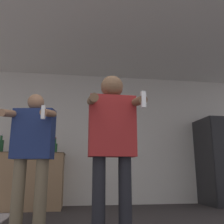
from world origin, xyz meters
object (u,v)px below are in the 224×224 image
(bottle_dark_rum, at_px, (1,145))
(bottle_tall_gin, at_px, (55,147))
(bottle_short_whiskey, at_px, (38,148))
(refrigerator, at_px, (220,161))
(person_man_side, at_px, (32,149))
(bottle_amber_bourbon, at_px, (43,148))
(person_woman_foreground, at_px, (112,138))

(bottle_dark_rum, distance_m, bottle_tall_gin, 0.92)
(bottle_short_whiskey, relative_size, bottle_tall_gin, 0.93)
(refrigerator, bearing_deg, person_man_side, -153.92)
(bottle_amber_bourbon, relative_size, person_man_side, 0.15)
(bottle_short_whiskey, distance_m, bottle_amber_bourbon, 0.09)
(bottle_amber_bourbon, bearing_deg, bottle_tall_gin, 0.00)
(person_woman_foreground, bearing_deg, refrigerator, 42.81)
(bottle_tall_gin, bearing_deg, bottle_short_whiskey, 180.00)
(bottle_tall_gin, xyz_separation_m, bottle_amber_bourbon, (-0.20, 0.00, -0.01))
(refrigerator, distance_m, bottle_tall_gin, 3.13)
(bottle_tall_gin, distance_m, person_man_side, 1.59)
(bottle_amber_bourbon, relative_size, person_woman_foreground, 0.15)
(person_woman_foreground, height_order, person_man_side, person_woman_foreground)
(refrigerator, xyz_separation_m, bottle_dark_rum, (-4.04, -0.01, 0.24))
(bottle_dark_rum, xyz_separation_m, person_woman_foreground, (1.61, -2.24, -0.12))
(bottle_dark_rum, bearing_deg, person_woman_foreground, -54.17)
(refrigerator, height_order, bottle_dark_rum, refrigerator)
(bottle_dark_rum, relative_size, person_woman_foreground, 0.21)
(bottle_dark_rum, distance_m, bottle_amber_bourbon, 0.72)
(bottle_dark_rum, distance_m, person_woman_foreground, 2.76)
(bottle_amber_bourbon, bearing_deg, bottle_dark_rum, 180.00)
(refrigerator, distance_m, bottle_amber_bourbon, 3.32)
(refrigerator, xyz_separation_m, bottle_short_whiskey, (-3.41, -0.01, 0.21))
(bottle_amber_bourbon, distance_m, person_man_side, 1.59)
(person_man_side, bearing_deg, bottle_tall_gin, 85.54)
(bottle_short_whiskey, bearing_deg, bottle_tall_gin, 0.00)
(person_man_side, bearing_deg, bottle_short_whiskey, 96.01)
(bottle_tall_gin, height_order, bottle_amber_bourbon, bottle_tall_gin)
(person_woman_foreground, xyz_separation_m, person_man_side, (-0.82, 0.66, -0.05))
(bottle_tall_gin, height_order, person_man_side, person_man_side)
(person_man_side, bearing_deg, bottle_dark_rum, 116.64)
(bottle_short_whiskey, relative_size, person_man_side, 0.17)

